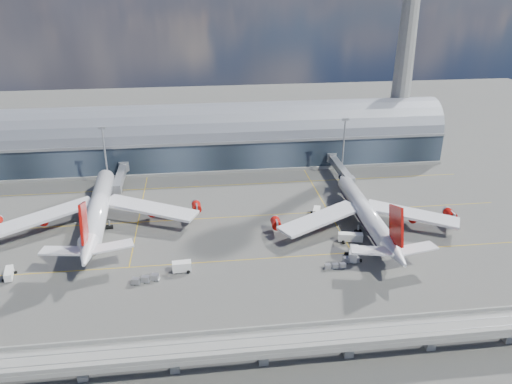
{
  "coord_description": "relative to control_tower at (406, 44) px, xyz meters",
  "views": [
    {
      "loc": [
        -12.58,
        -142.92,
        82.34
      ],
      "look_at": [
        6.4,
        10.0,
        14.0
      ],
      "focal_mm": 35.0,
      "sensor_mm": 36.0,
      "label": 1
    }
  ],
  "objects": [
    {
      "name": "ground",
      "position": [
        -85.0,
        -83.0,
        -51.64
      ],
      "size": [
        500.0,
        500.0,
        0.0
      ],
      "primitive_type": "plane",
      "color": "#474744",
      "rests_on": "ground"
    },
    {
      "name": "taxi_lines",
      "position": [
        -85.0,
        -60.89,
        -51.63
      ],
      "size": [
        200.0,
        80.12,
        0.01
      ],
      "color": "gold",
      "rests_on": "ground"
    },
    {
      "name": "terminal",
      "position": [
        -85.0,
        -5.01,
        -40.3
      ],
      "size": [
        200.0,
        30.0,
        28.0
      ],
      "color": "#1D2630",
      "rests_on": "ground"
    },
    {
      "name": "control_tower",
      "position": [
        0.0,
        0.0,
        0.0
      ],
      "size": [
        19.0,
        19.0,
        103.0
      ],
      "color": "gray",
      "rests_on": "ground"
    },
    {
      "name": "guideway",
      "position": [
        -85.0,
        -138.0,
        -46.34
      ],
      "size": [
        220.0,
        8.5,
        7.2
      ],
      "color": "gray",
      "rests_on": "ground"
    },
    {
      "name": "floodlight_mast_left",
      "position": [
        -135.0,
        -28.0,
        -38.0
      ],
      "size": [
        3.0,
        0.7,
        25.7
      ],
      "color": "gray",
      "rests_on": "ground"
    },
    {
      "name": "floodlight_mast_right",
      "position": [
        -35.0,
        -28.0,
        -38.0
      ],
      "size": [
        3.0,
        0.7,
        25.7
      ],
      "color": "gray",
      "rests_on": "ground"
    },
    {
      "name": "airliner_left",
      "position": [
        -132.87,
        -65.12,
        -45.07
      ],
      "size": [
        71.81,
        75.45,
        22.99
      ],
      "rotation": [
        0.0,
        0.0,
        0.06
      ],
      "color": "white",
      "rests_on": "ground"
    },
    {
      "name": "airliner_right",
      "position": [
        -40.93,
        -78.33,
        -45.97
      ],
      "size": [
        65.8,
        68.75,
        21.85
      ],
      "rotation": [
        0.0,
        0.0,
        -0.02
      ],
      "color": "white",
      "rests_on": "ground"
    },
    {
      "name": "jet_bridge_left",
      "position": [
        -129.52,
        -29.88,
        -46.46
      ],
      "size": [
        4.4,
        28.0,
        7.25
      ],
      "color": "gray",
      "rests_on": "ground"
    },
    {
      "name": "jet_bridge_right",
      "position": [
        -37.4,
        -31.82,
        -46.46
      ],
      "size": [
        4.4,
        32.0,
        7.25
      ],
      "color": "gray",
      "rests_on": "ground"
    },
    {
      "name": "service_truck_0",
      "position": [
        -154.21,
        -94.26,
        -50.32
      ],
      "size": [
        3.15,
        6.41,
        2.54
      ],
      "rotation": [
        0.0,
        0.0,
        0.19
      ],
      "color": "white",
      "rests_on": "ground"
    },
    {
      "name": "service_truck_1",
      "position": [
        -103.93,
        -97.24,
        -49.99
      ],
      "size": [
        5.79,
        3.11,
        3.27
      ],
      "rotation": [
        0.0,
        0.0,
        1.64
      ],
      "color": "white",
      "rests_on": "ground"
    },
    {
      "name": "service_truck_2",
      "position": [
        -48.57,
        -85.74,
        -50.11
      ],
      "size": [
        8.36,
        3.89,
        2.92
      ],
      "rotation": [
        0.0,
        0.0,
        1.37
      ],
      "color": "white",
      "rests_on": "ground"
    },
    {
      "name": "service_truck_3",
      "position": [
        -50.85,
        -96.39,
        -49.98
      ],
      "size": [
        4.81,
        7.16,
        3.23
      ],
      "rotation": [
        0.0,
        0.0,
        -0.37
      ],
      "color": "white",
      "rests_on": "ground"
    },
    {
      "name": "service_truck_4",
      "position": [
        -55.27,
        -65.67,
        -50.14
      ],
      "size": [
        3.88,
        5.6,
        2.97
      ],
      "rotation": [
        0.0,
        0.0,
        -0.33
      ],
      "color": "white",
      "rests_on": "ground"
    },
    {
      "name": "service_truck_5",
      "position": [
        -109.5,
        -58.18,
        -50.16
      ],
      "size": [
        6.36,
        4.86,
        2.89
      ],
      "rotation": [
        0.0,
        0.0,
        1.08
      ],
      "color": "white",
      "rests_on": "ground"
    },
    {
      "name": "cargo_train_0",
      "position": [
        -114.36,
        -101.52,
        -50.68
      ],
      "size": [
        8.33,
        3.67,
        1.83
      ],
      "rotation": [
        0.0,
        0.0,
        1.32
      ],
      "color": "gray",
      "rests_on": "ground"
    },
    {
      "name": "cargo_train_1",
      "position": [
        -58.0,
        -101.24,
        -50.85
      ],
      "size": [
        6.77,
        1.52,
        1.51
      ],
      "rotation": [
        0.0,
        0.0,
        1.59
      ],
      "color": "gray",
      "rests_on": "ground"
    },
    {
      "name": "cargo_train_2",
      "position": [
        -52.24,
        -98.6,
        -50.71
      ],
      "size": [
        5.36,
        2.09,
        1.78
      ],
      "rotation": [
        0.0,
        0.0,
        1.65
      ],
      "color": "gray",
      "rests_on": "ground"
    }
  ]
}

